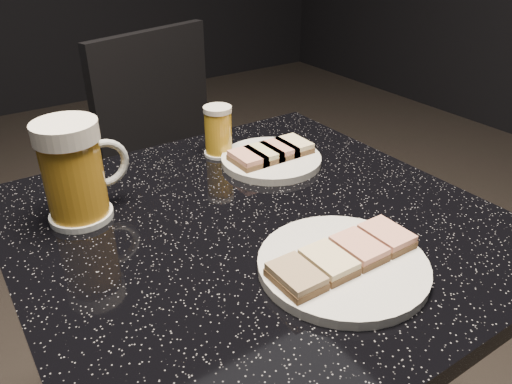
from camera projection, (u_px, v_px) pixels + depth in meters
plate_large at (343, 265)px, 0.66m from camera, size 0.23×0.23×0.01m
plate_small at (271, 160)px, 0.94m from camera, size 0.19×0.19×0.01m
table at (256, 335)px, 0.89m from camera, size 0.70×0.70×0.75m
beer_mug at (75, 171)px, 0.74m from camera, size 0.14×0.10×0.16m
beer_tumbler at (218, 131)px, 0.96m from camera, size 0.06×0.06×0.10m
chair at (186, 165)px, 1.51m from camera, size 0.53×0.53×0.88m
canapes_on_plate_large at (344, 255)px, 0.65m from camera, size 0.21×0.07×0.02m
canapes_on_plate_small at (271, 152)px, 0.94m from camera, size 0.16×0.07×0.02m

